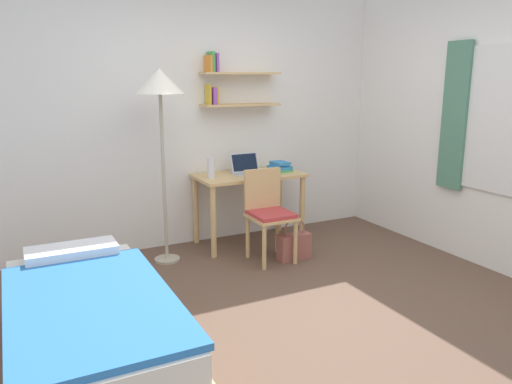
% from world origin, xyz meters
% --- Properties ---
extents(ground_plane, '(5.28, 5.28, 0.00)m').
position_xyz_m(ground_plane, '(0.00, 0.00, 0.00)').
color(ground_plane, brown).
extents(wall_back, '(4.40, 0.27, 2.60)m').
position_xyz_m(wall_back, '(0.01, 2.02, 1.31)').
color(wall_back, white).
rests_on(wall_back, ground_plane).
extents(wall_right, '(0.10, 4.40, 2.60)m').
position_xyz_m(wall_right, '(2.02, 0.01, 1.30)').
color(wall_right, white).
rests_on(wall_right, ground_plane).
extents(bed, '(0.90, 1.84, 0.54)m').
position_xyz_m(bed, '(-1.49, 0.06, 0.24)').
color(bed, tan).
rests_on(bed, ground_plane).
extents(desk, '(1.09, 0.58, 0.74)m').
position_xyz_m(desk, '(0.37, 1.70, 0.61)').
color(desk, tan).
rests_on(desk, ground_plane).
extents(desk_chair, '(0.40, 0.42, 0.86)m').
position_xyz_m(desk_chair, '(0.32, 1.19, 0.48)').
color(desk_chair, tan).
rests_on(desk_chair, ground_plane).
extents(standing_lamp, '(0.43, 0.43, 1.79)m').
position_xyz_m(standing_lamp, '(-0.57, 1.57, 1.59)').
color(standing_lamp, '#B2A893').
rests_on(standing_lamp, ground_plane).
extents(laptop, '(0.31, 0.22, 0.21)m').
position_xyz_m(laptop, '(0.36, 1.74, 0.79)').
color(laptop, '#B7BABF').
rests_on(laptop, desk).
extents(water_bottle, '(0.07, 0.07, 0.21)m').
position_xyz_m(water_bottle, '(-0.06, 1.67, 0.84)').
color(water_bottle, silver).
rests_on(water_bottle, desk).
extents(book_stack, '(0.20, 0.25, 0.10)m').
position_xyz_m(book_stack, '(0.74, 1.70, 0.79)').
color(book_stack, '#4CA856').
rests_on(book_stack, desk).
extents(handbag, '(0.32, 0.13, 0.41)m').
position_xyz_m(handbag, '(0.54, 1.06, 0.14)').
color(handbag, '#99564C').
rests_on(handbag, ground_plane).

